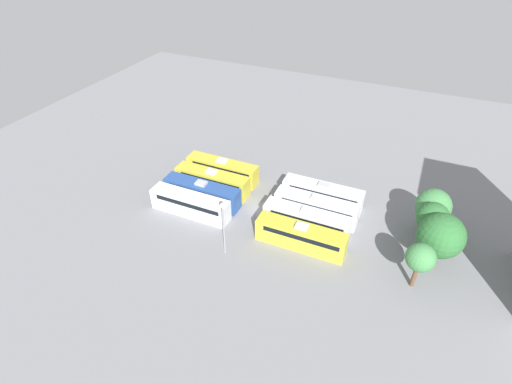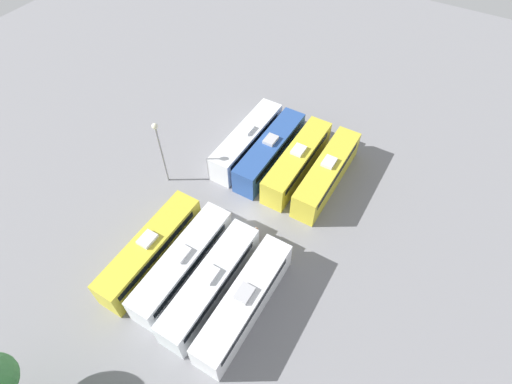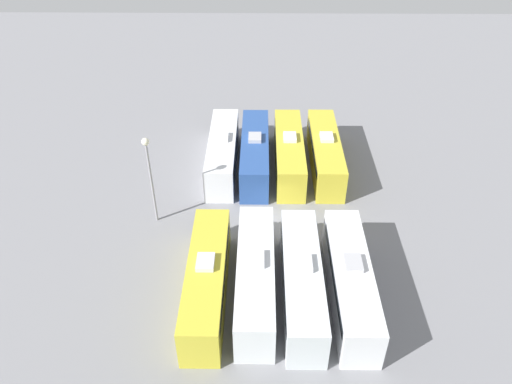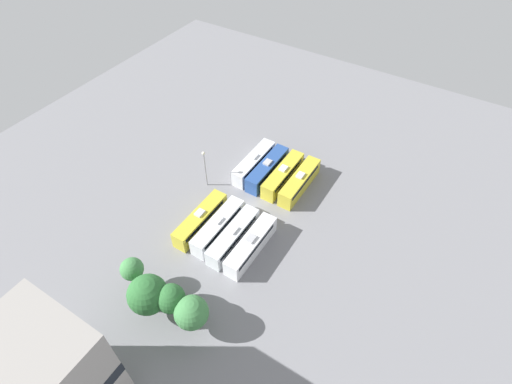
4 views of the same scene
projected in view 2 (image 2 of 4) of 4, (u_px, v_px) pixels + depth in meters
ground_plane at (245, 218)px, 40.43m from camera, size 114.13×114.13×0.00m
bus_0 at (327, 173)px, 42.02m from camera, size 2.62×11.87×3.55m
bus_1 at (297, 161)px, 43.12m from camera, size 2.62×11.87×3.55m
bus_2 at (270, 151)px, 44.12m from camera, size 2.62×11.87×3.55m
bus_3 at (247, 140)px, 45.20m from camera, size 2.62×11.87×3.55m
bus_4 at (244, 302)px, 32.88m from camera, size 2.62×11.87×3.55m
bus_5 at (211, 283)px, 33.94m from camera, size 2.62×11.87×3.55m
bus_6 at (183, 263)px, 35.19m from camera, size 2.62×11.87×3.55m
bus_7 at (151, 249)px, 36.09m from camera, size 2.62×11.87×3.55m
worker_person at (256, 233)px, 38.42m from camera, size 0.36×0.36×1.62m
light_pole at (159, 144)px, 39.55m from camera, size 0.60×0.60×8.01m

